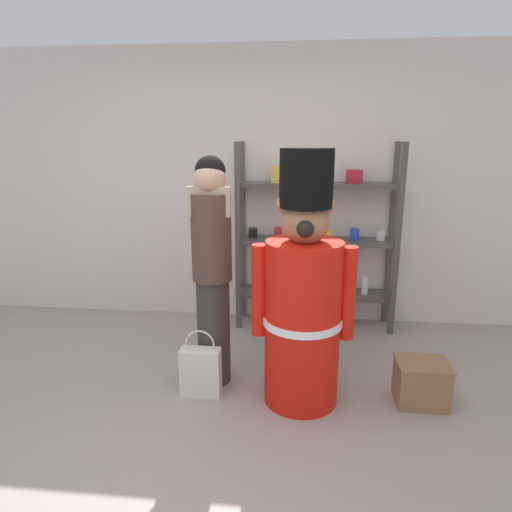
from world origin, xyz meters
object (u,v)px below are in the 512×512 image
(merchandise_shelf, at_px, (314,236))
(person_shopper, at_px, (212,265))
(teddy_bear_guard, at_px, (303,300))
(display_crate, at_px, (421,382))
(shopping_bag, at_px, (201,371))

(merchandise_shelf, height_order, person_shopper, merchandise_shelf)
(teddy_bear_guard, bearing_deg, person_shopper, 163.51)
(merchandise_shelf, relative_size, person_shopper, 1.05)
(merchandise_shelf, distance_m, display_crate, 1.64)
(person_shopper, bearing_deg, teddy_bear_guard, -16.49)
(person_shopper, height_order, display_crate, person_shopper)
(shopping_bag, relative_size, display_crate, 1.41)
(person_shopper, bearing_deg, display_crate, -6.07)
(merchandise_shelf, xyz_separation_m, display_crate, (0.72, -1.29, -0.73))
(teddy_bear_guard, relative_size, person_shopper, 1.03)
(merchandise_shelf, bearing_deg, display_crate, -60.89)
(shopping_bag, xyz_separation_m, display_crate, (1.52, 0.05, -0.03))
(merchandise_shelf, height_order, teddy_bear_guard, merchandise_shelf)
(merchandise_shelf, distance_m, person_shopper, 1.36)
(merchandise_shelf, height_order, display_crate, merchandise_shelf)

